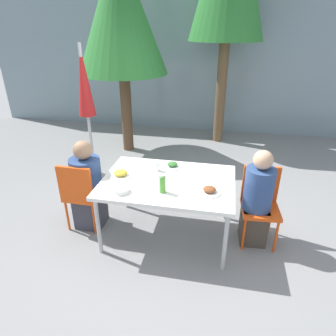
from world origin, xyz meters
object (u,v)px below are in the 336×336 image
object	(u,v)px
person_left	(88,188)
tree_behind_right	(120,12)
drinking_cup	(158,167)
salad_bowl	(121,190)
chair_left	(81,191)
closed_umbrella	(85,94)
chair_right	(260,199)
bottle	(162,184)
person_right	(257,201)

from	to	relation	value
person_left	tree_behind_right	xyz separation A→B (m)	(-0.32, 2.45, 1.91)
drinking_cup	salad_bowl	distance (m)	0.61
chair_left	tree_behind_right	world-z (taller)	tree_behind_right
closed_umbrella	drinking_cup	bearing A→B (deg)	-35.41
person_left	tree_behind_right	world-z (taller)	tree_behind_right
chair_right	tree_behind_right	distance (m)	3.78
chair_right	chair_left	bearing A→B (deg)	2.27
person_left	closed_umbrella	size ratio (longest dim) A/B	0.54
bottle	person_right	bearing A→B (deg)	18.52
chair_right	closed_umbrella	distance (m)	2.73
chair_right	drinking_cup	distance (m)	1.21
chair_left	person_right	xyz separation A→B (m)	(1.99, 0.15, 0.03)
closed_umbrella	salad_bowl	distance (m)	1.84
chair_right	drinking_cup	bearing A→B (deg)	-6.77
bottle	salad_bowl	size ratio (longest dim) A/B	1.17
closed_umbrella	bottle	world-z (taller)	closed_umbrella
closed_umbrella	drinking_cup	distance (m)	1.63
drinking_cup	person_right	bearing A→B (deg)	-6.92
bottle	drinking_cup	world-z (taller)	bottle
drinking_cup	tree_behind_right	xyz separation A→B (m)	(-1.12, 2.24, 1.65)
chair_right	drinking_cup	world-z (taller)	chair_right
closed_umbrella	tree_behind_right	xyz separation A→B (m)	(0.11, 1.37, 1.05)
person_right	drinking_cup	world-z (taller)	person_right
chair_left	person_left	world-z (taller)	person_left
person_left	tree_behind_right	bearing A→B (deg)	97.70
person_left	salad_bowl	size ratio (longest dim) A/B	6.55
tree_behind_right	salad_bowl	bearing A→B (deg)	-72.72
person_right	closed_umbrella	size ratio (longest dim) A/B	0.55
chair_left	salad_bowl	size ratio (longest dim) A/B	5.12
chair_left	chair_right	distance (m)	2.05
chair_left	closed_umbrella	world-z (taller)	closed_umbrella
bottle	person_left	bearing A→B (deg)	164.82
chair_right	salad_bowl	xyz separation A→B (m)	(-1.43, -0.50, 0.24)
drinking_cup	salad_bowl	world-z (taller)	drinking_cup
chair_right	bottle	world-z (taller)	bottle
chair_left	bottle	size ratio (longest dim) A/B	4.38
person_left	person_right	distance (m)	1.94
chair_left	person_left	size ratio (longest dim) A/B	0.78
bottle	chair_right	bearing A→B (deg)	21.93
salad_bowl	tree_behind_right	world-z (taller)	tree_behind_right
chair_right	tree_behind_right	bearing A→B (deg)	-49.06
person_left	closed_umbrella	bearing A→B (deg)	111.83
person_left	person_right	size ratio (longest dim) A/B	0.98
chair_left	bottle	distance (m)	1.08
bottle	tree_behind_right	world-z (taller)	tree_behind_right
chair_left	drinking_cup	bearing A→B (deg)	18.60
chair_left	salad_bowl	xyz separation A→B (m)	(0.60, -0.27, 0.24)
salad_bowl	tree_behind_right	distance (m)	3.37
bottle	tree_behind_right	distance (m)	3.40
chair_left	salad_bowl	world-z (taller)	chair_left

